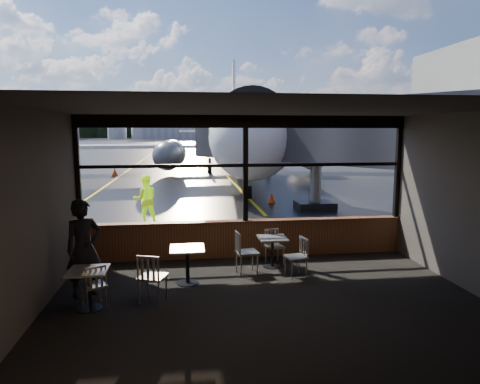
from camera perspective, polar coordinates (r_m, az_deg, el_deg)
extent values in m
plane|color=black|center=(130.35, -6.87, 6.64)|extent=(520.00, 520.00, 0.00)
cube|color=black|center=(8.07, 3.83, -14.58)|extent=(8.00, 6.00, 0.01)
cube|color=#38332D|center=(7.46, 4.09, 11.01)|extent=(8.00, 6.00, 0.04)
cube|color=#48413A|center=(7.84, -26.09, -2.79)|extent=(0.04, 6.00, 3.50)
cube|color=#48413A|center=(9.23, 29.10, -1.46)|extent=(0.04, 6.00, 3.50)
cube|color=#48413A|center=(4.75, 11.21, -8.79)|extent=(8.00, 0.04, 3.50)
cube|color=#5B2F1B|center=(10.74, 0.71, -6.30)|extent=(8.00, 0.28, 0.90)
cube|color=black|center=(10.41, 0.74, 9.36)|extent=(8.00, 0.18, 0.30)
cube|color=black|center=(10.63, -20.88, 2.60)|extent=(0.12, 0.12, 2.60)
cube|color=black|center=(10.45, 0.73, 3.04)|extent=(0.12, 0.12, 2.60)
cube|color=black|center=(11.68, 20.31, 3.07)|extent=(0.12, 0.12, 2.60)
cube|color=black|center=(10.44, 0.73, 3.59)|extent=(8.00, 0.10, 0.08)
imported|color=black|center=(8.63, -20.10, -7.06)|extent=(0.82, 0.75, 1.87)
imported|color=#BFF219|center=(14.79, -12.50, -0.99)|extent=(0.91, 0.76, 1.67)
cone|color=orange|center=(18.91, 4.26, -0.74)|extent=(0.33, 0.33, 0.46)
cone|color=#FF6108|center=(31.62, -16.35, 2.59)|extent=(0.40, 0.40, 0.56)
cylinder|color=silver|center=(194.40, -16.06, 7.72)|extent=(8.00, 8.00, 6.00)
cylinder|color=silver|center=(193.19, -13.10, 7.82)|extent=(8.00, 8.00, 6.00)
cylinder|color=silver|center=(192.49, -10.11, 7.90)|extent=(8.00, 8.00, 6.00)
cube|color=black|center=(220.32, -7.17, 8.75)|extent=(360.00, 3.00, 12.00)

